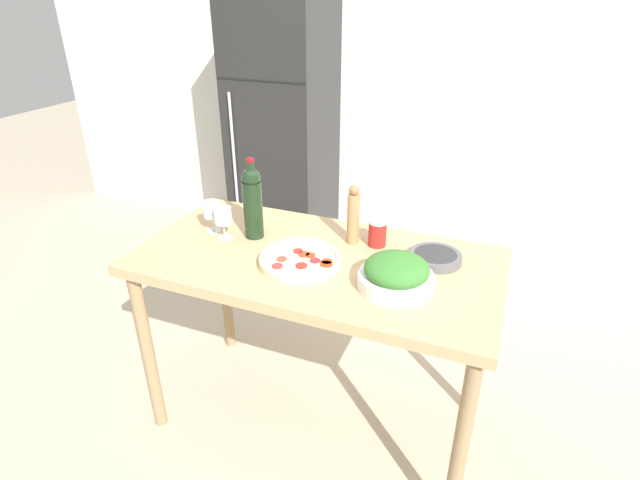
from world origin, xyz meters
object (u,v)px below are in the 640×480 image
(wine_glass_near, at_px, (223,218))
(cast_iron_skillet, at_px, (435,257))
(wine_bottle, at_px, (253,201))
(homemade_pizza, at_px, (300,259))
(refrigerator, at_px, (283,133))
(pepper_mill, at_px, (353,216))
(wine_glass_far, at_px, (212,211))
(salt_canister, at_px, (377,233))
(salad_bowl, at_px, (396,274))

(wine_glass_near, distance_m, cast_iron_skillet, 0.90)
(wine_bottle, xyz_separation_m, homemade_pizza, (0.29, -0.15, -0.15))
(wine_glass_near, distance_m, homemade_pizza, 0.42)
(wine_glass_near, relative_size, cast_iron_skillet, 0.50)
(refrigerator, xyz_separation_m, wine_glass_near, (0.46, -1.54, 0.05))
(refrigerator, height_order, pepper_mill, refrigerator)
(wine_glass_far, xyz_separation_m, salt_canister, (0.72, 0.15, -0.04))
(wine_glass_near, relative_size, pepper_mill, 0.54)
(wine_glass_far, distance_m, cast_iron_skillet, 0.98)
(salt_canister, bearing_deg, homemade_pizza, -131.38)
(wine_glass_far, bearing_deg, homemade_pizza, -14.32)
(wine_bottle, distance_m, wine_glass_near, 0.15)
(wine_bottle, height_order, salad_bowl, wine_bottle)
(wine_bottle, relative_size, salad_bowl, 1.28)
(wine_glass_near, height_order, wine_glass_far, same)
(wine_glass_near, distance_m, pepper_mill, 0.56)
(salad_bowl, bearing_deg, wine_bottle, 165.55)
(wine_glass_far, bearing_deg, pepper_mill, 11.93)
(wine_glass_near, distance_m, wine_glass_far, 0.09)
(wine_glass_far, xyz_separation_m, salad_bowl, (0.88, -0.15, -0.05))
(salt_canister, xyz_separation_m, cast_iron_skillet, (0.25, -0.05, -0.04))
(refrigerator, height_order, wine_bottle, refrigerator)
(pepper_mill, relative_size, homemade_pizza, 0.79)
(wine_bottle, relative_size, salt_canister, 3.06)
(wine_glass_near, bearing_deg, refrigerator, 106.61)
(wine_glass_far, bearing_deg, refrigerator, 104.08)
(salad_bowl, bearing_deg, wine_glass_near, 172.23)
(wine_bottle, relative_size, wine_glass_near, 2.50)
(salad_bowl, bearing_deg, refrigerator, 127.25)
(salt_canister, bearing_deg, salad_bowl, -61.97)
(pepper_mill, xyz_separation_m, cast_iron_skillet, (0.36, -0.03, -0.11))
(homemade_pizza, bearing_deg, cast_iron_skillet, 24.00)
(homemade_pizza, xyz_separation_m, cast_iron_skillet, (0.49, 0.22, -0.00))
(cast_iron_skillet, bearing_deg, salt_canister, 168.84)
(wine_glass_near, height_order, pepper_mill, pepper_mill)
(pepper_mill, distance_m, homemade_pizza, 0.31)
(wine_bottle, distance_m, homemade_pizza, 0.36)
(pepper_mill, xyz_separation_m, salad_bowl, (0.26, -0.28, -0.07))
(pepper_mill, bearing_deg, refrigerator, 125.95)
(homemade_pizza, xyz_separation_m, salt_canister, (0.24, 0.27, 0.04))
(refrigerator, distance_m, cast_iron_skillet, 1.94)
(salt_canister, bearing_deg, pepper_mill, -171.52)
(wine_glass_far, relative_size, pepper_mill, 0.54)
(refrigerator, xyz_separation_m, salad_bowl, (1.25, -1.65, 0.01))
(pepper_mill, bearing_deg, wine_glass_near, -162.04)
(wine_glass_far, bearing_deg, salt_canister, 11.43)
(wine_glass_far, xyz_separation_m, homemade_pizza, (0.48, -0.12, -0.08))
(wine_glass_near, distance_m, salt_canister, 0.66)
(refrigerator, distance_m, wine_bottle, 1.58)
(refrigerator, distance_m, salad_bowl, 2.07)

